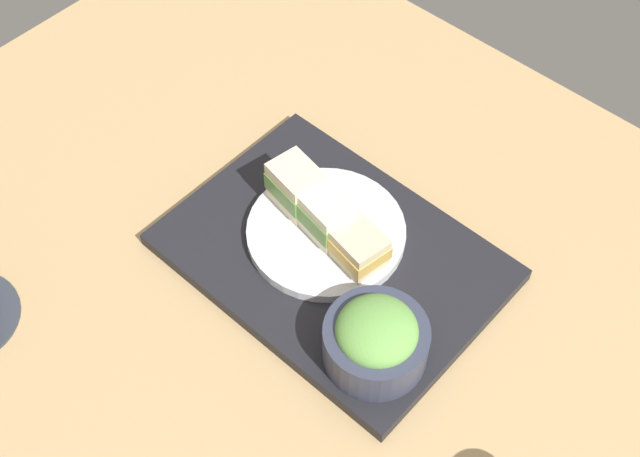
# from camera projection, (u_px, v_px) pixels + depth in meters

# --- Properties ---
(ground_plane) EXTENTS (1.40, 1.00, 0.03)m
(ground_plane) POSITION_uv_depth(u_px,v_px,m) (343.00, 299.00, 1.07)
(ground_plane) COLOR tan
(serving_tray) EXTENTS (0.41, 0.29, 0.02)m
(serving_tray) POSITION_uv_depth(u_px,v_px,m) (333.00, 257.00, 1.08)
(serving_tray) COLOR black
(serving_tray) RESTS_ON ground_plane
(sandwich_plate) EXTENTS (0.20, 0.20, 0.01)m
(sandwich_plate) POSITION_uv_depth(u_px,v_px,m) (326.00, 232.00, 1.08)
(sandwich_plate) COLOR silver
(sandwich_plate) RESTS_ON serving_tray
(sandwich_near) EXTENTS (0.08, 0.06, 0.05)m
(sandwich_near) POSITION_uv_depth(u_px,v_px,m) (358.00, 247.00, 1.03)
(sandwich_near) COLOR beige
(sandwich_near) RESTS_ON sandwich_plate
(sandwich_middle) EXTENTS (0.07, 0.06, 0.06)m
(sandwich_middle) POSITION_uv_depth(u_px,v_px,m) (326.00, 215.00, 1.05)
(sandwich_middle) COLOR #EFE5C1
(sandwich_middle) RESTS_ON sandwich_plate
(sandwich_far) EXTENTS (0.07, 0.06, 0.06)m
(sandwich_far) POSITION_uv_depth(u_px,v_px,m) (296.00, 186.00, 1.08)
(sandwich_far) COLOR beige
(sandwich_far) RESTS_ON sandwich_plate
(salad_bowl) EXTENTS (0.12, 0.12, 0.08)m
(salad_bowl) POSITION_uv_depth(u_px,v_px,m) (376.00, 339.00, 0.96)
(salad_bowl) COLOR #33384C
(salad_bowl) RESTS_ON serving_tray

